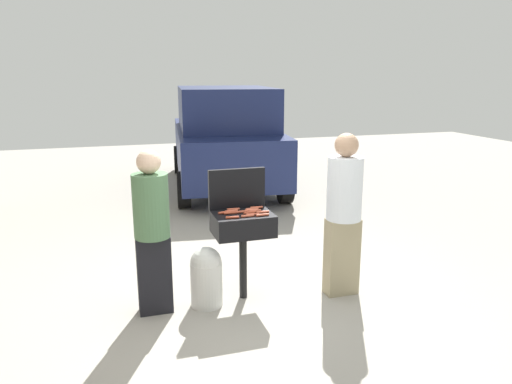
{
  "coord_description": "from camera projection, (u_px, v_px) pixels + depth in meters",
  "views": [
    {
      "loc": [
        -1.32,
        -4.35,
        2.3
      ],
      "look_at": [
        0.27,
        0.73,
        1.0
      ],
      "focal_mm": 34.46,
      "sensor_mm": 36.0,
      "label": 1
    }
  ],
  "objects": [
    {
      "name": "hot_dog_7",
      "position": [
        248.0,
        216.0,
        4.83
      ],
      "size": [
        0.13,
        0.03,
        0.03
      ],
      "primitive_type": "cylinder",
      "rotation": [
        0.0,
        1.57,
        0.0
      ],
      "color": "#C6593D",
      "rests_on": "bbq_grill"
    },
    {
      "name": "hot_dog_11",
      "position": [
        263.0,
        212.0,
        4.96
      ],
      "size": [
        0.13,
        0.03,
        0.03
      ],
      "primitive_type": "cylinder",
      "rotation": [
        0.0,
        1.57,
        -0.04
      ],
      "color": "#C6593D",
      "rests_on": "bbq_grill"
    },
    {
      "name": "hot_dog_4",
      "position": [
        250.0,
        213.0,
        4.94
      ],
      "size": [
        0.13,
        0.04,
        0.03
      ],
      "primitive_type": "cylinder",
      "rotation": [
        0.0,
        1.57,
        0.07
      ],
      "color": "#AD4228",
      "rests_on": "bbq_grill"
    },
    {
      "name": "hot_dog_14",
      "position": [
        263.0,
        215.0,
        4.86
      ],
      "size": [
        0.13,
        0.03,
        0.03
      ],
      "primitive_type": "cylinder",
      "rotation": [
        0.0,
        1.57,
        0.01
      ],
      "color": "#C6593D",
      "rests_on": "bbq_grill"
    },
    {
      "name": "parked_minivan",
      "position": [
        225.0,
        137.0,
        9.92
      ],
      "size": [
        2.48,
        4.6,
        2.02
      ],
      "rotation": [
        0.0,
        0.0,
        3.02
      ],
      "color": "navy",
      "rests_on": "ground"
    },
    {
      "name": "propane_tank",
      "position": [
        206.0,
        276.0,
        4.91
      ],
      "size": [
        0.32,
        0.32,
        0.62
      ],
      "color": "silver",
      "rests_on": "ground"
    },
    {
      "name": "hot_dog_0",
      "position": [
        225.0,
        213.0,
        4.94
      ],
      "size": [
        0.13,
        0.04,
        0.03
      ],
      "primitive_type": "cylinder",
      "rotation": [
        0.0,
        1.57,
        0.09
      ],
      "color": "#AD4228",
      "rests_on": "bbq_grill"
    },
    {
      "name": "person_left",
      "position": [
        152.0,
        227.0,
        4.65
      ],
      "size": [
        0.34,
        0.34,
        1.61
      ],
      "rotation": [
        0.0,
        0.0,
        0.13
      ],
      "color": "black",
      "rests_on": "ground"
    },
    {
      "name": "person_right",
      "position": [
        344.0,
        209.0,
        5.05
      ],
      "size": [
        0.36,
        0.36,
        1.72
      ],
      "rotation": [
        0.0,
        0.0,
        3.02
      ],
      "color": "gray",
      "rests_on": "ground"
    },
    {
      "name": "hot_dog_5",
      "position": [
        230.0,
        213.0,
        4.93
      ],
      "size": [
        0.13,
        0.03,
        0.03
      ],
      "primitive_type": "cylinder",
      "rotation": [
        0.0,
        1.57,
        -0.03
      ],
      "color": "#AD4228",
      "rests_on": "bbq_grill"
    },
    {
      "name": "hot_dog_2",
      "position": [
        231.0,
        211.0,
        4.99
      ],
      "size": [
        0.13,
        0.03,
        0.03
      ],
      "primitive_type": "cylinder",
      "rotation": [
        0.0,
        1.57,
        0.05
      ],
      "color": "#C6593D",
      "rests_on": "bbq_grill"
    },
    {
      "name": "hot_dog_10",
      "position": [
        242.0,
        212.0,
        4.97
      ],
      "size": [
        0.13,
        0.04,
        0.03
      ],
      "primitive_type": "cylinder",
      "rotation": [
        0.0,
        1.57,
        0.07
      ],
      "color": "#B74C33",
      "rests_on": "bbq_grill"
    },
    {
      "name": "hot_dog_8",
      "position": [
        253.0,
        214.0,
        4.88
      ],
      "size": [
        0.13,
        0.04,
        0.03
      ],
      "primitive_type": "cylinder",
      "rotation": [
        0.0,
        1.57,
        -0.11
      ],
      "color": "#B74C33",
      "rests_on": "bbq_grill"
    },
    {
      "name": "ground_plane",
      "position": [
        252.0,
        306.0,
        4.96
      ],
      "size": [
        24.0,
        24.0,
        0.0
      ],
      "primitive_type": "plane",
      "color": "#9E998E"
    },
    {
      "name": "hot_dog_12",
      "position": [
        232.0,
        217.0,
        4.77
      ],
      "size": [
        0.13,
        0.04,
        0.03
      ],
      "primitive_type": "cylinder",
      "rotation": [
        0.0,
        1.57,
        -0.11
      ],
      "color": "#AD4228",
      "rests_on": "bbq_grill"
    },
    {
      "name": "hot_dog_9",
      "position": [
        255.0,
        211.0,
        5.0
      ],
      "size": [
        0.13,
        0.03,
        0.03
      ],
      "primitive_type": "cylinder",
      "rotation": [
        0.0,
        1.57,
        -0.03
      ],
      "color": "#C6593D",
      "rests_on": "bbq_grill"
    },
    {
      "name": "grill_lid_open",
      "position": [
        237.0,
        189.0,
        5.11
      ],
      "size": [
        0.6,
        0.05,
        0.42
      ],
      "primitive_type": "cube",
      "color": "black",
      "rests_on": "bbq_grill"
    },
    {
      "name": "hot_dog_3",
      "position": [
        252.0,
        209.0,
        5.07
      ],
      "size": [
        0.13,
        0.03,
        0.03
      ],
      "primitive_type": "cylinder",
      "rotation": [
        0.0,
        1.57,
        0.05
      ],
      "color": "#C6593D",
      "rests_on": "bbq_grill"
    },
    {
      "name": "hot_dog_13",
      "position": [
        233.0,
        209.0,
        5.06
      ],
      "size": [
        0.13,
        0.03,
        0.03
      ],
      "primitive_type": "cylinder",
      "rotation": [
        0.0,
        1.57,
        -0.02
      ],
      "color": "#B74C33",
      "rests_on": "bbq_grill"
    },
    {
      "name": "bbq_grill",
      "position": [
        243.0,
        227.0,
        4.99
      ],
      "size": [
        0.6,
        0.44,
        0.91
      ],
      "color": "black",
      "rests_on": "ground"
    },
    {
      "name": "hot_dog_1",
      "position": [
        252.0,
        210.0,
        5.03
      ],
      "size": [
        0.13,
        0.04,
        0.03
      ],
      "primitive_type": "cylinder",
      "rotation": [
        0.0,
        1.57,
        -0.1
      ],
      "color": "#C6593D",
      "rests_on": "bbq_grill"
    },
    {
      "name": "hot_dog_6",
      "position": [
        256.0,
        208.0,
        5.12
      ],
      "size": [
        0.13,
        0.03,
        0.03
      ],
      "primitive_type": "cylinder",
      "rotation": [
        0.0,
        1.57,
        -0.04
      ],
      "color": "#B74C33",
      "rests_on": "bbq_grill"
    }
  ]
}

